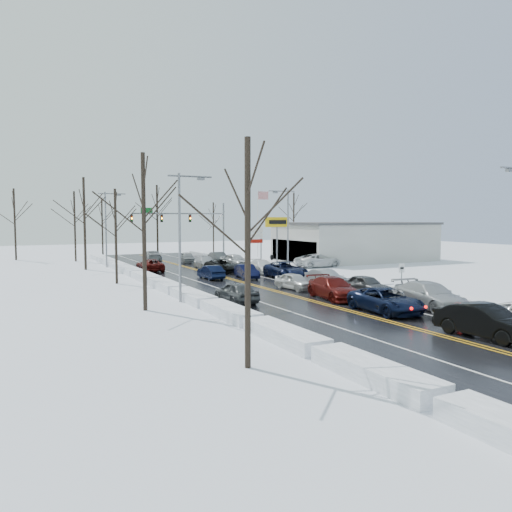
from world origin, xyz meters
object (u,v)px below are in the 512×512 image
traffic_signal_mast (190,221)px  dealership_building (355,241)px  tires_plus_sign (277,225)px  flagpole (259,218)px  oncoming_car_0 (211,279)px

traffic_signal_mast → dealership_building: bearing=-25.9°
tires_plus_sign → flagpole: (4.67, 14.01, 0.93)m
dealership_building → oncoming_car_0: 27.85m
oncoming_car_0 → traffic_signal_mast: bearing=-104.6°
tires_plus_sign → dealership_building: 13.82m
flagpole → dealership_building: bearing=-53.7°
tires_plus_sign → oncoming_car_0: bearing=-144.8°
dealership_building → oncoming_car_0: bearing=-157.6°
traffic_signal_mast → tires_plus_sign: 13.92m
traffic_signal_mast → dealership_building: (20.53, -9.99, -2.82)m
dealership_building → flagpole: bearing=126.3°
traffic_signal_mast → tires_plus_sign: (7.05, -12.00, -0.49)m
traffic_signal_mast → oncoming_car_0: 21.88m
oncoming_car_0 → dealership_building: bearing=-158.3°
flagpole → dealership_building: (8.80, -12.00, -3.27)m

